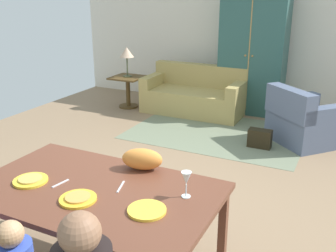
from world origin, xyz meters
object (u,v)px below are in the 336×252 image
Objects in this scene: cat at (142,159)px; table_lamp at (127,53)px; plate_near_woman at (147,210)px; handbag at (260,139)px; armoire at (253,53)px; couch at (195,96)px; plate_near_child at (78,199)px; armchair at (304,121)px; side_table at (128,87)px; wine_glass at (186,179)px; dining_table at (95,197)px; plate_near_man at (31,181)px.

cat is 4.31m from table_lamp.
handbag is (-0.00, 3.23, -0.64)m from plate_near_woman.
cat is 4.35m from armoire.
table_lamp is (-1.24, -0.26, 0.71)m from couch.
plate_near_woman is 0.78× the size of handbag.
armchair reaches higher than plate_near_child.
cat is 0.59× the size of table_lamp.
plate_near_woman is 4.95m from side_table.
couch is 1.25m from armoire.
table_lamp is at bearing 161.56° from handbag.
table_lamp is at bearing -160.99° from armoire.
side_table is 2.86m from handbag.
handbag is (-0.15, 2.95, -0.76)m from wine_glass.
wine_glass is at bearing -53.50° from table_lamp.
plate_near_woman is 4.94m from table_lamp.
plate_near_man is (-0.48, -0.12, 0.08)m from dining_table.
dining_table reaches higher than handbag.
cat is 0.18× the size of couch.
dining_table is 5.47× the size of handbag.
handbag is at bearing 73.50° from plate_near_man.
handbag is (0.58, -1.63, -0.92)m from armoire.
armchair reaches higher than plate_near_woman.
armchair is (0.84, 3.16, -0.53)m from cat.
cat is 4.06m from couch.
armoire is (0.88, 0.47, 0.75)m from couch.
side_table is at bearing 161.56° from handbag.
armchair is (0.99, 3.59, -0.37)m from dining_table.
table_lamp reaches higher than handbag.
side_table is at bearing 112.70° from plate_near_man.
wine_glass is 0.58× the size of handbag.
plate_near_man is 4.90m from armoire.
plate_near_child is 4.77m from side_table.
table_lamp is at bearing 0.00° from side_table.
cat is at bearing 76.10° from plate_near_child.
armoire is at bearing 19.01° from side_table.
armoire reaches higher than couch.
armoire is (-0.10, 4.94, 0.28)m from plate_near_child.
plate_near_woman is 0.21× the size of armchair.
cat is (-0.48, 0.25, -0.05)m from wine_glass.
plate_near_child is 0.78× the size of cat.
armchair is at bearing 41.84° from handbag.
plate_near_woman is at bearing -89.99° from handbag.
armoire reaches higher than cat.
wine_glass is 0.15× the size of armchair.
side_table is (-2.37, 3.60, -0.47)m from cat.
wine_glass is 3.05m from handbag.
plate_near_man is at bearing -155.51° from cat.
couch is (-0.98, 4.47, -0.47)m from plate_near_child.
wine_glass is 4.64m from armoire.
dining_table is at bearing -125.75° from cat.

